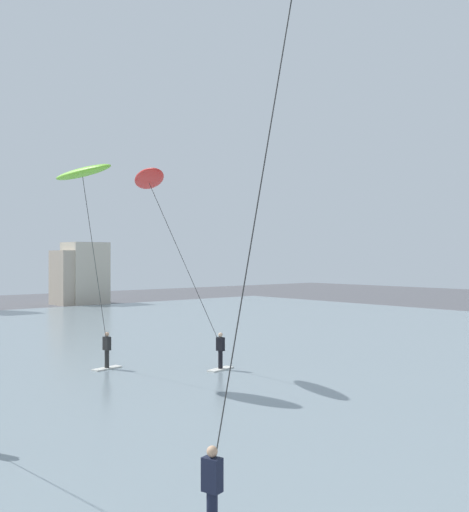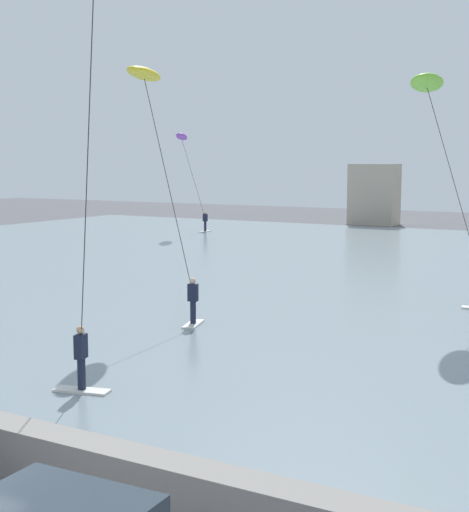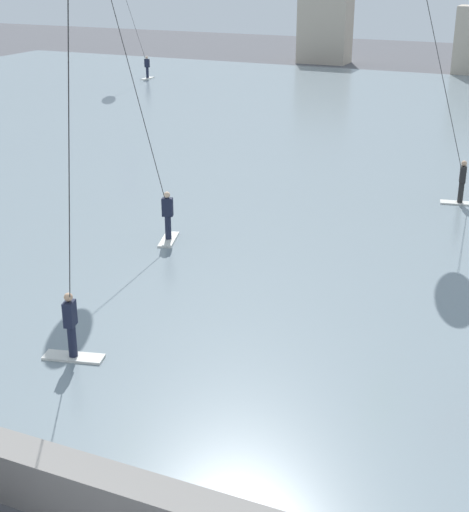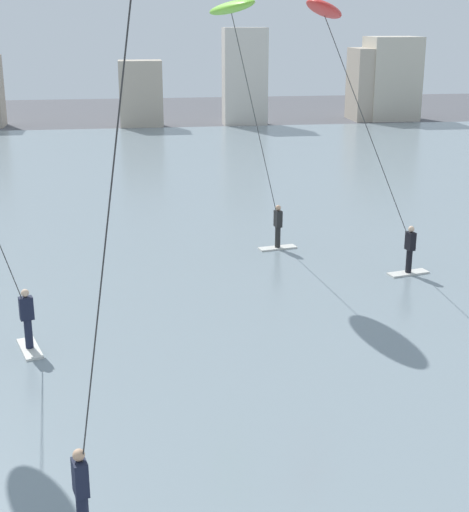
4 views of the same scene
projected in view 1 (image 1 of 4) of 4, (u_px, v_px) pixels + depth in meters
The scene contains 3 objects.
kitesurfer_green at pixel (285, 37), 10.66m from camera, with size 2.92×2.62×10.93m.
kitesurfer_lime at pixel (85, 188), 24.05m from camera, with size 3.48×3.67×8.84m.
kitesurfer_red at pixel (155, 194), 25.45m from camera, with size 4.66×3.66×8.87m.
Camera 1 is at (-10.00, -0.39, 5.07)m, focal length 41.26 mm.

